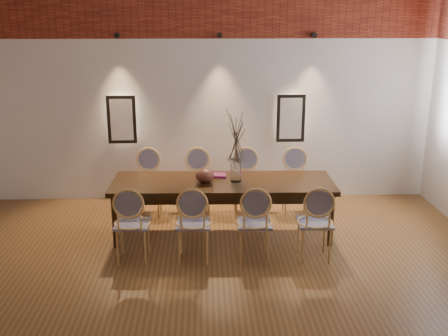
{
  "coord_description": "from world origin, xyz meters",
  "views": [
    {
      "loc": [
        -0.04,
        -4.51,
        2.87
      ],
      "look_at": [
        0.2,
        1.61,
        1.05
      ],
      "focal_mm": 42.0,
      "sensor_mm": 36.0,
      "label": 1
    }
  ],
  "objects_px": {
    "chair_near_c": "(254,223)",
    "chair_far_d": "(296,183)",
    "chair_near_d": "(315,222)",
    "vase": "(236,170)",
    "chair_far_c": "(247,184)",
    "dining_table": "(223,208)",
    "chair_far_a": "(148,184)",
    "bowl": "(205,176)",
    "book": "(216,175)",
    "chair_near_a": "(132,224)",
    "chair_near_b": "(193,223)",
    "chair_far_b": "(197,184)"
  },
  "relations": [
    {
      "from": "chair_near_c",
      "to": "chair_far_d",
      "type": "distance_m",
      "value": 1.66
    },
    {
      "from": "chair_near_d",
      "to": "vase",
      "type": "distance_m",
      "value": 1.26
    },
    {
      "from": "chair_far_c",
      "to": "vase",
      "type": "relative_size",
      "value": 3.13
    },
    {
      "from": "dining_table",
      "to": "chair_near_d",
      "type": "relative_size",
      "value": 3.08
    },
    {
      "from": "chair_far_a",
      "to": "bowl",
      "type": "distance_m",
      "value": 1.22
    },
    {
      "from": "vase",
      "to": "book",
      "type": "height_order",
      "value": "vase"
    },
    {
      "from": "chair_far_c",
      "to": "chair_far_d",
      "type": "relative_size",
      "value": 1.0
    },
    {
      "from": "bowl",
      "to": "chair_far_d",
      "type": "bearing_deg",
      "value": 29.86
    },
    {
      "from": "chair_near_c",
      "to": "dining_table",
      "type": "bearing_deg",
      "value": 115.89
    },
    {
      "from": "chair_near_a",
      "to": "book",
      "type": "relative_size",
      "value": 3.62
    },
    {
      "from": "chair_near_b",
      "to": "chair_near_a",
      "type": "bearing_deg",
      "value": -180.0
    },
    {
      "from": "chair_far_c",
      "to": "chair_near_a",
      "type": "bearing_deg",
      "value": 45.85
    },
    {
      "from": "chair_near_d",
      "to": "book",
      "type": "relative_size",
      "value": 3.62
    },
    {
      "from": "chair_near_d",
      "to": "book",
      "type": "xyz_separation_m",
      "value": [
        -1.15,
        0.98,
        0.3
      ]
    },
    {
      "from": "chair_near_c",
      "to": "chair_far_b",
      "type": "bearing_deg",
      "value": 115.89
    },
    {
      "from": "chair_near_d",
      "to": "chair_far_d",
      "type": "distance_m",
      "value": 1.49
    },
    {
      "from": "dining_table",
      "to": "chair_far_c",
      "type": "xyz_separation_m",
      "value": [
        0.38,
        0.74,
        0.09
      ]
    },
    {
      "from": "chair_far_a",
      "to": "bowl",
      "type": "xyz_separation_m",
      "value": [
        0.83,
        -0.81,
        0.37
      ]
    },
    {
      "from": "chair_near_b",
      "to": "chair_far_a",
      "type": "bearing_deg",
      "value": 115.89
    },
    {
      "from": "chair_far_b",
      "to": "book",
      "type": "xyz_separation_m",
      "value": [
        0.26,
        -0.54,
        0.3
      ]
    },
    {
      "from": "chair_far_a",
      "to": "bowl",
      "type": "bearing_deg",
      "value": 136.99
    },
    {
      "from": "chair_near_a",
      "to": "bowl",
      "type": "relative_size",
      "value": 3.92
    },
    {
      "from": "dining_table",
      "to": "chair_far_d",
      "type": "height_order",
      "value": "chair_far_d"
    },
    {
      "from": "book",
      "to": "chair_near_d",
      "type": "bearing_deg",
      "value": -40.51
    },
    {
      "from": "chair_far_d",
      "to": "book",
      "type": "relative_size",
      "value": 3.62
    },
    {
      "from": "chair_near_c",
      "to": "chair_far_a",
      "type": "bearing_deg",
      "value": 134.15
    },
    {
      "from": "chair_far_b",
      "to": "bowl",
      "type": "distance_m",
      "value": 0.89
    },
    {
      "from": "dining_table",
      "to": "chair_near_a",
      "type": "height_order",
      "value": "chair_near_a"
    },
    {
      "from": "chair_near_a",
      "to": "chair_far_c",
      "type": "bearing_deg",
      "value": 45.85
    },
    {
      "from": "dining_table",
      "to": "chair_near_b",
      "type": "relative_size",
      "value": 3.08
    },
    {
      "from": "chair_near_b",
      "to": "chair_near_d",
      "type": "height_order",
      "value": "same"
    },
    {
      "from": "chair_near_c",
      "to": "book",
      "type": "xyz_separation_m",
      "value": [
        -0.43,
        0.97,
        0.3
      ]
    },
    {
      "from": "chair_far_b",
      "to": "vase",
      "type": "bearing_deg",
      "value": 125.54
    },
    {
      "from": "chair_near_a",
      "to": "chair_near_d",
      "type": "distance_m",
      "value": 2.17
    },
    {
      "from": "chair_near_a",
      "to": "chair_near_b",
      "type": "height_order",
      "value": "same"
    },
    {
      "from": "chair_near_b",
      "to": "chair_far_d",
      "type": "xyz_separation_m",
      "value": [
        1.48,
        1.46,
        0.0
      ]
    },
    {
      "from": "chair_far_a",
      "to": "chair_near_a",
      "type": "bearing_deg",
      "value": 90.0
    },
    {
      "from": "chair_near_c",
      "to": "chair_far_b",
      "type": "height_order",
      "value": "same"
    },
    {
      "from": "dining_table",
      "to": "bowl",
      "type": "distance_m",
      "value": 0.52
    },
    {
      "from": "chair_near_b",
      "to": "book",
      "type": "distance_m",
      "value": 1.04
    },
    {
      "from": "chair_near_b",
      "to": "vase",
      "type": "xyz_separation_m",
      "value": [
        0.55,
        0.73,
        0.43
      ]
    },
    {
      "from": "chair_far_b",
      "to": "vase",
      "type": "height_order",
      "value": "vase"
    },
    {
      "from": "chair_far_d",
      "to": "bowl",
      "type": "bearing_deg",
      "value": 31.11
    },
    {
      "from": "bowl",
      "to": "chair_far_c",
      "type": "bearing_deg",
      "value": 51.97
    },
    {
      "from": "chair_far_d",
      "to": "chair_far_a",
      "type": "bearing_deg",
      "value": 0.0
    },
    {
      "from": "chair_far_c",
      "to": "book",
      "type": "height_order",
      "value": "chair_far_c"
    },
    {
      "from": "chair_far_d",
      "to": "vase",
      "type": "xyz_separation_m",
      "value": [
        -0.93,
        -0.72,
        0.43
      ]
    },
    {
      "from": "chair_near_c",
      "to": "book",
      "type": "height_order",
      "value": "chair_near_c"
    },
    {
      "from": "chair_near_b",
      "to": "chair_far_a",
      "type": "relative_size",
      "value": 1.0
    },
    {
      "from": "chair_far_c",
      "to": "chair_far_d",
      "type": "bearing_deg",
      "value": -180.0
    }
  ]
}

